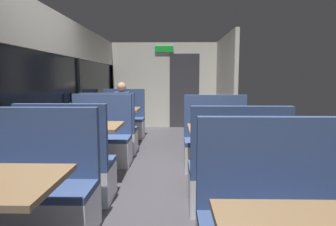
{
  "coord_description": "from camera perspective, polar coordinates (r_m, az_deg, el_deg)",
  "views": [
    {
      "loc": [
        0.26,
        -3.78,
        1.36
      ],
      "look_at": [
        0.16,
        1.1,
        0.77
      ],
      "focal_mm": 31.05,
      "sensor_mm": 36.0,
      "label": 1
    }
  ],
  "objects": [
    {
      "name": "coffee_cup_secondary",
      "position": [
        5.85,
        -9.6,
        1.22
      ],
      "size": [
        0.07,
        0.07,
        0.09
      ],
      "color": "white",
      "rests_on": "dining_table_far_window"
    },
    {
      "name": "bench_rear_aisle_facing_end",
      "position": [
        3.11,
        13.18,
        -12.63
      ],
      "size": [
        0.95,
        0.5,
        1.1
      ],
      "color": "silver",
      "rests_on": "ground_plane"
    },
    {
      "name": "carriage_aisle_panel_right",
      "position": [
        6.89,
        11.13,
        5.08
      ],
      "size": [
        0.08,
        2.4,
        2.3
      ],
      "primitive_type": "cube",
      "color": "beige",
      "rests_on": "ground_plane"
    },
    {
      "name": "bench_far_window_facing_entry",
      "position": [
        6.72,
        -8.78,
        -1.96
      ],
      "size": [
        0.95,
        0.5,
        1.1
      ],
      "color": "silver",
      "rests_on": "ground_plane"
    },
    {
      "name": "dining_table_rear_aisle",
      "position": [
        3.69,
        11.06,
        -4.45
      ],
      "size": [
        0.9,
        0.7,
        0.74
      ],
      "color": "#9E9EA3",
      "rests_on": "ground_plane"
    },
    {
      "name": "ground_plane",
      "position": [
        4.03,
        -2.7,
        -12.95
      ],
      "size": [
        3.3,
        9.2,
        0.02
      ],
      "primitive_type": "cube",
      "color": "#423F44"
    },
    {
      "name": "dining_table_far_window",
      "position": [
        6.0,
        -9.98,
        -0.05
      ],
      "size": [
        0.9,
        0.7,
        0.74
      ],
      "color": "#9E9EA3",
      "rests_on": "ground_plane"
    },
    {
      "name": "coffee_cup_primary",
      "position": [
        3.71,
        11.92,
        -2.14
      ],
      "size": [
        0.07,
        0.07,
        0.09
      ],
      "color": "white",
      "rests_on": "dining_table_rear_aisle"
    },
    {
      "name": "bench_near_window_facing_entry",
      "position": [
        2.85,
        -23.73,
        -14.95
      ],
      "size": [
        0.95,
        0.5,
        1.1
      ],
      "color": "silver",
      "rests_on": "ground_plane"
    },
    {
      "name": "bench_mid_window_facing_entry",
      "position": [
        4.72,
        -13.11,
        -5.85
      ],
      "size": [
        0.95,
        0.5,
        1.1
      ],
      "color": "silver",
      "rests_on": "ground_plane"
    },
    {
      "name": "seated_passenger",
      "position": [
        6.62,
        -8.92,
        -0.27
      ],
      "size": [
        0.47,
        0.55,
        1.26
      ],
      "color": "#26262D",
      "rests_on": "ground_plane"
    },
    {
      "name": "carriage_end_bulkhead",
      "position": [
        7.98,
        -0.32,
        5.37
      ],
      "size": [
        2.9,
        0.11,
        2.3
      ],
      "color": "beige",
      "rests_on": "ground_plane"
    },
    {
      "name": "bench_far_window_facing_end",
      "position": [
        5.37,
        -11.34,
        -4.27
      ],
      "size": [
        0.95,
        0.5,
        1.1
      ],
      "color": "silver",
      "rests_on": "ground_plane"
    },
    {
      "name": "bench_rear_aisle_facing_entry",
      "position": [
        4.43,
        9.4,
        -6.61
      ],
      "size": [
        0.95,
        0.5,
        1.1
      ],
      "color": "silver",
      "rests_on": "ground_plane"
    },
    {
      "name": "dining_table_mid_window",
      "position": [
        4.0,
        -15.69,
        -3.7
      ],
      "size": [
        0.9,
        0.7,
        0.74
      ],
      "color": "#9E9EA3",
      "rests_on": "ground_plane"
    },
    {
      "name": "carriage_window_panel_left",
      "position": [
        4.16,
        -23.22,
        2.89
      ],
      "size": [
        0.09,
        8.48,
        2.3
      ],
      "color": "beige",
      "rests_on": "ground_plane"
    },
    {
      "name": "bench_mid_window_facing_end",
      "position": [
        3.43,
        -18.93,
        -10.94
      ],
      "size": [
        0.95,
        0.5,
        1.1
      ],
      "color": "silver",
      "rests_on": "ground_plane"
    }
  ]
}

